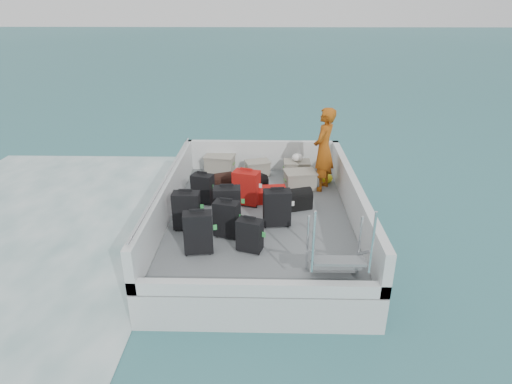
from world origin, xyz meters
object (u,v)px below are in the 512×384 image
suitcase_2 (203,189)px  suitcase_5 (246,188)px  suitcase_7 (277,208)px  suitcase_8 (270,194)px  crate_2 (297,169)px  suitcase_3 (227,219)px  crate_1 (258,169)px  suitcase_6 (250,236)px  crate_0 (220,164)px  suitcase_0 (198,233)px  crate_3 (300,181)px  suitcase_4 (227,206)px  passenger (324,150)px  suitcase_1 (187,211)px

suitcase_2 → suitcase_5: 0.87m
suitcase_7 → suitcase_8: size_ratio=1.03×
suitcase_8 → suitcase_5: bearing=103.0°
crate_2 → suitcase_3: bearing=-116.0°
crate_1 → crate_2: (0.90, -0.06, 0.02)m
suitcase_2 → suitcase_3: 1.46m
suitcase_7 → crate_1: (-0.39, 2.44, -0.18)m
suitcase_6 → crate_0: 3.59m
suitcase_2 → crate_0: 1.71m
suitcase_3 → suitcase_2: bearing=128.5°
crate_1 → suitcase_5: bearing=-96.9°
suitcase_7 → crate_2: suitcase_7 is taller
suitcase_0 → crate_3: bearing=47.5°
suitcase_5 → crate_0: size_ratio=1.08×
suitcase_2 → suitcase_4: size_ratio=0.84×
suitcase_6 → passenger: (1.45, 2.56, 0.61)m
suitcase_1 → suitcase_4: bearing=16.8°
suitcase_4 → suitcase_6: (0.44, -0.92, -0.08)m
suitcase_2 → crate_2: suitcase_2 is taller
crate_2 → suitcase_8: bearing=-115.0°
suitcase_8 → crate_2: 1.47m
suitcase_5 → crate_3: (1.11, 0.77, -0.16)m
suitcase_1 → crate_3: suitcase_1 is taller
suitcase_3 → suitcase_4: size_ratio=0.91×
suitcase_1 → suitcase_7: bearing=6.7°
suitcase_1 → crate_1: bearing=66.0°
suitcase_0 → crate_0: 3.57m
suitcase_2 → passenger: size_ratio=0.34×
suitcase_7 → crate_3: (0.53, 1.65, -0.15)m
suitcase_6 → crate_3: suitcase_6 is taller
suitcase_0 → suitcase_4: 1.06m
suitcase_1 → suitcase_5: 1.45m
suitcase_0 → suitcase_6: 0.82m
suitcase_4 → suitcase_8: bearing=48.1°
suitcase_8 → crate_3: 0.88m
suitcase_4 → suitcase_0: bearing=-115.4°
suitcase_4 → suitcase_7: (0.89, -0.03, -0.02)m
suitcase_5 → crate_0: suitcase_5 is taller
crate_1 → suitcase_0: bearing=-104.4°
suitcase_3 → suitcase_4: suitcase_4 is taller
suitcase_0 → crate_2: suitcase_0 is taller
crate_1 → suitcase_8: bearing=-78.5°
suitcase_1 → suitcase_6: bearing=-31.9°
suitcase_5 → suitcase_6: size_ratio=1.25×
suitcase_6 → suitcase_7: 1.00m
suitcase_0 → suitcase_5: (0.68, 1.83, -0.01)m
suitcase_6 → crate_1: (0.06, 3.33, -0.12)m
crate_3 → passenger: size_ratio=0.35×
suitcase_6 → suitcase_1: bearing=166.7°
crate_0 → suitcase_2: bearing=-95.7°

